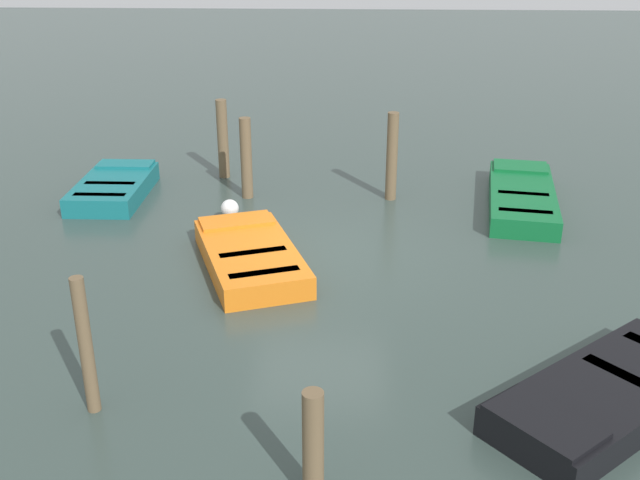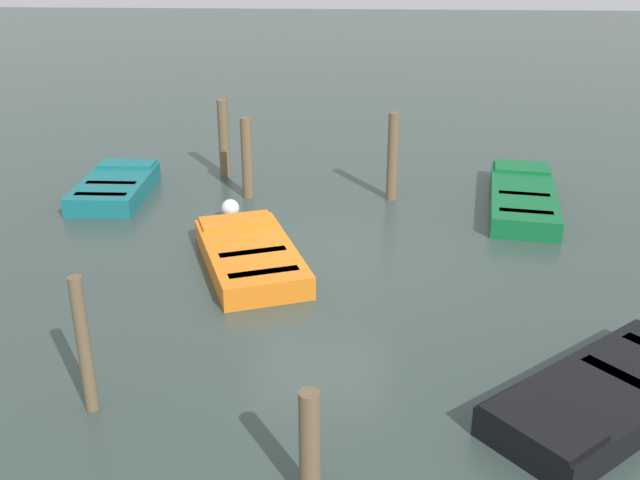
# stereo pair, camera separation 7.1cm
# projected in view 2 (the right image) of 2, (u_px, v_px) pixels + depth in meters

# --- Properties ---
(ground_plane) EXTENTS (80.00, 80.00, 0.00)m
(ground_plane) POSITION_uv_depth(u_px,v_px,m) (320.00, 258.00, 13.51)
(ground_plane) COLOR #33423D
(rowboat_teal) EXTENTS (2.66, 1.41, 0.46)m
(rowboat_teal) POSITION_uv_depth(u_px,v_px,m) (115.00, 187.00, 16.40)
(rowboat_teal) COLOR #14666B
(rowboat_teal) RESTS_ON ground_plane
(rowboat_orange) EXTENTS (3.35, 2.42, 0.46)m
(rowboat_orange) POSITION_uv_depth(u_px,v_px,m) (250.00, 256.00, 13.08)
(rowboat_orange) COLOR orange
(rowboat_orange) RESTS_ON ground_plane
(rowboat_green) EXTENTS (3.92, 1.90, 0.46)m
(rowboat_green) POSITION_uv_depth(u_px,v_px,m) (523.00, 197.00, 15.83)
(rowboat_green) COLOR #0F602D
(rowboat_green) RESTS_ON ground_plane
(rowboat_black) EXTENTS (3.26, 3.49, 0.46)m
(rowboat_black) POSITION_uv_depth(u_px,v_px,m) (607.00, 396.00, 9.24)
(rowboat_black) COLOR black
(rowboat_black) RESTS_ON ground_plane
(mooring_piling_near_right) EXTENTS (0.23, 0.23, 1.31)m
(mooring_piling_near_right) POSITION_uv_depth(u_px,v_px,m) (310.00, 446.00, 7.68)
(mooring_piling_near_right) COLOR brown
(mooring_piling_near_right) RESTS_ON ground_plane
(mooring_piling_far_left) EXTENTS (0.25, 0.25, 1.84)m
(mooring_piling_far_left) POSITION_uv_depth(u_px,v_px,m) (224.00, 139.00, 17.38)
(mooring_piling_far_left) COLOR brown
(mooring_piling_far_left) RESTS_ON ground_plane
(mooring_piling_far_right) EXTENTS (0.17, 0.17, 1.83)m
(mooring_piling_far_right) POSITION_uv_depth(u_px,v_px,m) (84.00, 345.00, 9.00)
(mooring_piling_far_right) COLOR brown
(mooring_piling_far_right) RESTS_ON ground_plane
(mooring_piling_center) EXTENTS (0.25, 0.25, 1.77)m
(mooring_piling_center) POSITION_uv_depth(u_px,v_px,m) (247.00, 158.00, 16.10)
(mooring_piling_center) COLOR brown
(mooring_piling_center) RESTS_ON ground_plane
(mooring_piling_near_left) EXTENTS (0.24, 0.24, 1.91)m
(mooring_piling_near_left) POSITION_uv_depth(u_px,v_px,m) (393.00, 157.00, 15.96)
(mooring_piling_near_left) COLOR brown
(mooring_piling_near_left) RESTS_ON ground_plane
(marker_buoy) EXTENTS (0.36, 0.36, 0.48)m
(marker_buoy) POSITION_uv_depth(u_px,v_px,m) (230.00, 209.00, 14.98)
(marker_buoy) COLOR #262626
(marker_buoy) RESTS_ON ground_plane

